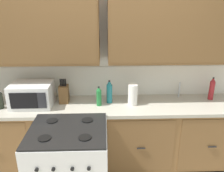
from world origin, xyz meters
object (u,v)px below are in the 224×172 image
stove_range (71,169)px  bottle_green (99,96)px  bottle_red (212,89)px  microwave (32,95)px  knife_block (64,94)px  paper_towel_roll (133,95)px  bottle_teal (109,92)px

stove_range → bottle_green: bearing=64.2°
stove_range → bottle_red: bottle_red is taller
stove_range → microwave: 0.99m
stove_range → knife_block: (-0.14, 0.71, 0.55)m
paper_towel_roll → stove_range: bearing=-138.8°
paper_towel_roll → bottle_red: 1.04m
paper_towel_roll → bottle_red: bearing=7.0°
microwave → bottle_teal: bottle_teal is taller
microwave → bottle_teal: (0.93, 0.05, 0.00)m
paper_towel_roll → bottle_red: bottle_red is taller
microwave → bottle_green: microwave is taller
stove_range → paper_towel_roll: size_ratio=3.65×
stove_range → bottle_green: size_ratio=3.91×
paper_towel_roll → bottle_red: size_ratio=0.87×
microwave → knife_block: 0.38m
paper_towel_roll → bottle_teal: (-0.28, 0.07, 0.01)m
bottle_teal → bottle_green: (-0.13, -0.08, -0.02)m
bottle_green → stove_range: bearing=-115.8°
stove_range → bottle_teal: size_ratio=3.27×
microwave → bottle_green: (0.80, -0.03, -0.02)m
stove_range → bottle_teal: 0.99m
bottle_green → paper_towel_roll: bearing=1.6°
bottle_red → knife_block: bearing=-179.1°
knife_block → paper_towel_roll: 0.85m
knife_block → bottle_green: size_ratio=1.28×
bottle_teal → bottle_green: bottle_teal is taller
bottle_red → stove_range: bearing=-156.8°
paper_towel_roll → bottle_red: (1.03, 0.13, 0.01)m
stove_range → bottle_green: 0.87m
knife_block → bottle_teal: 0.57m
paper_towel_roll → bottle_green: paper_towel_roll is taller
stove_range → microwave: bearing=128.9°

